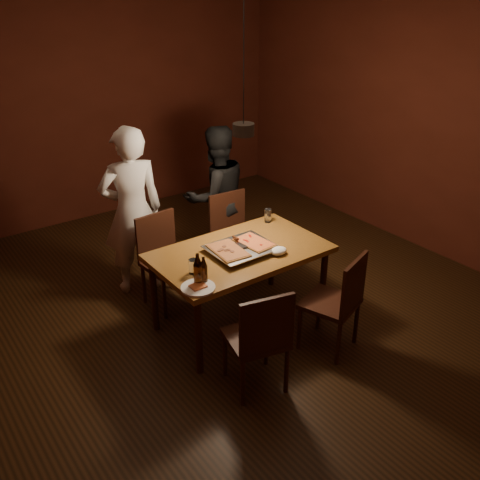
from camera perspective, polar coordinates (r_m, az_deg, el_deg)
room_shell at (r=4.59m, az=0.36°, el=7.47°), size 6.00×6.00×6.00m
dining_table at (r=4.66m, az=0.00°, el=-1.92°), size 1.50×0.90×0.75m
chair_far_left at (r=5.12m, az=-8.24°, el=-1.23°), size 0.45×0.45×0.49m
chair_far_right at (r=5.55m, az=-0.82°, el=1.31°), size 0.45×0.45×0.49m
chair_near_left at (r=3.97m, az=2.19°, el=-9.89°), size 0.51×0.51×0.49m
chair_near_right at (r=4.47m, az=10.65°, el=-5.82°), size 0.54×0.54×0.49m
pizza_tray at (r=4.59m, az=0.17°, el=-1.01°), size 0.58×0.49×0.05m
pizza_meat at (r=4.50m, az=-1.28°, el=-1.10°), size 0.27×0.39×0.02m
pizza_cheese at (r=4.64m, az=1.52°, el=-0.23°), size 0.25×0.37×0.02m
spatula at (r=4.58m, az=0.06°, el=-0.55°), size 0.15×0.26×0.04m
beer_bottle_a at (r=4.08m, az=-4.52°, el=-3.13°), size 0.07×0.07×0.26m
beer_bottle_b at (r=4.11m, az=-3.89°, el=-3.21°), size 0.06×0.06×0.22m
water_glass_left at (r=4.26m, az=-4.99°, el=-2.84°), size 0.08×0.08×0.12m
water_glass_right at (r=5.15m, az=2.99°, el=2.62°), size 0.06×0.06×0.13m
plate_slice at (r=4.08m, az=-4.50°, el=-5.07°), size 0.27×0.27×0.03m
napkin at (r=4.56m, az=4.13°, el=-1.17°), size 0.15×0.12×0.06m
diner_white at (r=5.27m, az=-11.43°, el=3.00°), size 0.68×0.51×1.68m
diner_dark at (r=5.74m, az=-2.54°, el=4.65°), size 0.79×0.64×1.53m
pendant_lamp at (r=4.48m, az=0.37°, el=11.84°), size 0.18×0.18×1.10m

